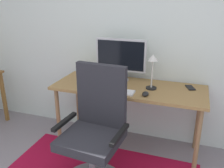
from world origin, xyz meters
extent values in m
cube|color=silver|center=(0.00, 2.20, 1.30)|extent=(6.00, 0.10, 2.60)
cube|color=olive|center=(-0.01, 1.83, 0.74)|extent=(1.59, 0.61, 0.03)
cylinder|color=olive|center=(-0.74, 1.58, 0.36)|extent=(0.04, 0.04, 0.72)
cylinder|color=olive|center=(0.73, 1.58, 0.36)|extent=(0.04, 0.04, 0.72)
cylinder|color=olive|center=(-0.74, 2.07, 0.36)|extent=(0.04, 0.04, 0.72)
cylinder|color=olive|center=(0.73, 2.07, 0.36)|extent=(0.04, 0.04, 0.72)
cylinder|color=#B2B2B7|center=(-0.15, 1.99, 0.76)|extent=(0.18, 0.18, 0.01)
cylinder|color=#B2B2B7|center=(-0.15, 1.99, 0.81)|extent=(0.04, 0.04, 0.10)
cube|color=#B7B7BC|center=(-0.15, 1.99, 1.04)|extent=(0.56, 0.04, 0.36)
cube|color=black|center=(-0.15, 1.97, 1.04)|extent=(0.52, 0.00, 0.32)
cube|color=white|center=(-0.12, 1.63, 0.76)|extent=(0.43, 0.13, 0.02)
ellipsoid|color=black|center=(0.21, 1.64, 0.77)|extent=(0.06, 0.10, 0.03)
cylinder|color=#162996|center=(-0.41, 1.75, 0.80)|extent=(0.08, 0.08, 0.09)
cube|color=black|center=(0.61, 1.98, 0.76)|extent=(0.11, 0.16, 0.01)
cylinder|color=black|center=(0.23, 1.84, 0.76)|extent=(0.11, 0.11, 0.01)
cylinder|color=beige|center=(0.23, 1.84, 0.91)|extent=(0.02, 0.02, 0.28)
cone|color=beige|center=(0.23, 1.84, 1.08)|extent=(0.10, 0.10, 0.06)
cylinder|color=slate|center=(-0.13, 1.11, 0.26)|extent=(0.06, 0.06, 0.43)
cube|color=#232328|center=(-0.13, 1.11, 0.52)|extent=(0.51, 0.51, 0.08)
cube|color=#232328|center=(-0.12, 1.32, 0.84)|extent=(0.46, 0.10, 0.56)
cube|color=black|center=(-0.39, 1.13, 0.63)|extent=(0.07, 0.34, 0.03)
cube|color=black|center=(0.13, 1.09, 0.63)|extent=(0.07, 0.34, 0.03)
cube|color=brown|center=(-1.78, 1.90, 0.35)|extent=(0.04, 0.04, 0.70)
camera|label=1|loc=(0.61, -0.49, 1.66)|focal=38.96mm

